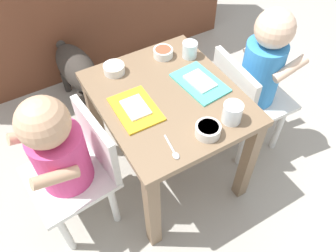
{
  "coord_description": "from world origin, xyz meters",
  "views": [
    {
      "loc": [
        -0.43,
        -0.73,
        1.31
      ],
      "look_at": [
        0.0,
        0.0,
        0.31
      ],
      "focal_mm": 35.96,
      "sensor_mm": 36.0,
      "label": 1
    }
  ],
  "objects_px": {
    "dining_table": "(168,113)",
    "cereal_bowl_left_side": "(114,69)",
    "food_tray_right": "(200,82)",
    "spoon_by_left_tray": "(173,149)",
    "dog": "(80,71)",
    "seated_child_right": "(260,71)",
    "seated_child_left": "(62,152)",
    "cereal_bowl_right_side": "(163,52)",
    "water_cup_left": "(232,114)",
    "veggie_bowl_near": "(208,130)",
    "water_cup_right": "(190,50)",
    "food_tray_left": "(136,109)"
  },
  "relations": [
    {
      "from": "dining_table",
      "to": "cereal_bowl_left_side",
      "type": "bearing_deg",
      "value": 118.27
    },
    {
      "from": "food_tray_right",
      "to": "spoon_by_left_tray",
      "type": "distance_m",
      "value": 0.32
    },
    {
      "from": "dog",
      "to": "seated_child_right",
      "type": "bearing_deg",
      "value": -49.27
    },
    {
      "from": "seated_child_left",
      "to": "cereal_bowl_right_side",
      "type": "relative_size",
      "value": 8.7
    },
    {
      "from": "food_tray_right",
      "to": "spoon_by_left_tray",
      "type": "height_order",
      "value": "food_tray_right"
    },
    {
      "from": "seated_child_right",
      "to": "spoon_by_left_tray",
      "type": "xyz_separation_m",
      "value": [
        -0.51,
        -0.18,
        0.04
      ]
    },
    {
      "from": "seated_child_right",
      "to": "dog",
      "type": "xyz_separation_m",
      "value": [
        -0.55,
        0.64,
        -0.23
      ]
    },
    {
      "from": "food_tray_right",
      "to": "water_cup_left",
      "type": "relative_size",
      "value": 3.03
    },
    {
      "from": "dining_table",
      "to": "seated_child_right",
      "type": "relative_size",
      "value": 0.8
    },
    {
      "from": "water_cup_left",
      "to": "veggie_bowl_near",
      "type": "distance_m",
      "value": 0.1
    },
    {
      "from": "cereal_bowl_left_side",
      "to": "water_cup_left",
      "type": "bearing_deg",
      "value": -60.88
    },
    {
      "from": "seated_child_left",
      "to": "dog",
      "type": "height_order",
      "value": "seated_child_left"
    },
    {
      "from": "dog",
      "to": "water_cup_right",
      "type": "xyz_separation_m",
      "value": [
        0.34,
        -0.47,
        0.3
      ]
    },
    {
      "from": "seated_child_left",
      "to": "water_cup_left",
      "type": "bearing_deg",
      "value": -20.73
    },
    {
      "from": "water_cup_right",
      "to": "cereal_bowl_right_side",
      "type": "xyz_separation_m",
      "value": [
        -0.09,
        0.05,
        -0.01
      ]
    },
    {
      "from": "water_cup_right",
      "to": "spoon_by_left_tray",
      "type": "bearing_deg",
      "value": -129.09
    },
    {
      "from": "seated_child_right",
      "to": "water_cup_right",
      "type": "height_order",
      "value": "seated_child_right"
    },
    {
      "from": "cereal_bowl_left_side",
      "to": "food_tray_right",
      "type": "bearing_deg",
      "value": -41.48
    },
    {
      "from": "food_tray_left",
      "to": "water_cup_left",
      "type": "height_order",
      "value": "water_cup_left"
    },
    {
      "from": "dining_table",
      "to": "water_cup_left",
      "type": "bearing_deg",
      "value": -60.04
    },
    {
      "from": "seated_child_left",
      "to": "veggie_bowl_near",
      "type": "xyz_separation_m",
      "value": [
        0.42,
        -0.21,
        0.07
      ]
    },
    {
      "from": "dog",
      "to": "cereal_bowl_right_side",
      "type": "xyz_separation_m",
      "value": [
        0.25,
        -0.41,
        0.29
      ]
    },
    {
      "from": "water_cup_left",
      "to": "dog",
      "type": "bearing_deg",
      "value": 108.35
    },
    {
      "from": "dog",
      "to": "food_tray_right",
      "type": "relative_size",
      "value": 2.23
    },
    {
      "from": "cereal_bowl_right_side",
      "to": "spoon_by_left_tray",
      "type": "xyz_separation_m",
      "value": [
        -0.2,
        -0.41,
        -0.01
      ]
    },
    {
      "from": "seated_child_left",
      "to": "water_cup_right",
      "type": "bearing_deg",
      "value": 14.83
    },
    {
      "from": "cereal_bowl_right_side",
      "to": "dog",
      "type": "bearing_deg",
      "value": 120.9
    },
    {
      "from": "dog",
      "to": "veggie_bowl_near",
      "type": "xyz_separation_m",
      "value": [
        0.17,
        -0.83,
        0.29
      ]
    },
    {
      "from": "seated_child_left",
      "to": "spoon_by_left_tray",
      "type": "bearing_deg",
      "value": -35.05
    },
    {
      "from": "dining_table",
      "to": "cereal_bowl_right_side",
      "type": "distance_m",
      "value": 0.25
    },
    {
      "from": "seated_child_left",
      "to": "dog",
      "type": "xyz_separation_m",
      "value": [
        0.25,
        0.62,
        -0.22
      ]
    },
    {
      "from": "spoon_by_left_tray",
      "to": "water_cup_left",
      "type": "bearing_deg",
      "value": 2.07
    },
    {
      "from": "dog",
      "to": "cereal_bowl_right_side",
      "type": "relative_size",
      "value": 6.22
    },
    {
      "from": "food_tray_left",
      "to": "food_tray_right",
      "type": "distance_m",
      "value": 0.26
    },
    {
      "from": "veggie_bowl_near",
      "to": "spoon_by_left_tray",
      "type": "height_order",
      "value": "veggie_bowl_near"
    },
    {
      "from": "food_tray_left",
      "to": "cereal_bowl_left_side",
      "type": "bearing_deg",
      "value": 84.86
    },
    {
      "from": "water_cup_left",
      "to": "seated_child_right",
      "type": "bearing_deg",
      "value": 31.74
    },
    {
      "from": "spoon_by_left_tray",
      "to": "veggie_bowl_near",
      "type": "bearing_deg",
      "value": -0.52
    },
    {
      "from": "dog",
      "to": "cereal_bowl_left_side",
      "type": "relative_size",
      "value": 6.03
    },
    {
      "from": "water_cup_right",
      "to": "cereal_bowl_left_side",
      "type": "height_order",
      "value": "water_cup_right"
    },
    {
      "from": "veggie_bowl_near",
      "to": "water_cup_left",
      "type": "bearing_deg",
      "value": 5.39
    },
    {
      "from": "water_cup_right",
      "to": "cereal_bowl_right_side",
      "type": "distance_m",
      "value": 0.1
    },
    {
      "from": "seated_child_left",
      "to": "cereal_bowl_right_side",
      "type": "xyz_separation_m",
      "value": [
        0.5,
        0.21,
        0.07
      ]
    },
    {
      "from": "dining_table",
      "to": "seated_child_left",
      "type": "xyz_separation_m",
      "value": [
        -0.4,
        -0.01,
        0.04
      ]
    },
    {
      "from": "seated_child_left",
      "to": "food_tray_left",
      "type": "relative_size",
      "value": 3.55
    },
    {
      "from": "seated_child_right",
      "to": "food_tray_right",
      "type": "xyz_separation_m",
      "value": [
        -0.27,
        0.02,
        0.04
      ]
    },
    {
      "from": "cereal_bowl_right_side",
      "to": "spoon_by_left_tray",
      "type": "distance_m",
      "value": 0.46
    },
    {
      "from": "dining_table",
      "to": "cereal_bowl_right_side",
      "type": "height_order",
      "value": "cereal_bowl_right_side"
    },
    {
      "from": "seated_child_left",
      "to": "seated_child_right",
      "type": "xyz_separation_m",
      "value": [
        0.8,
        -0.02,
        0.01
      ]
    },
    {
      "from": "veggie_bowl_near",
      "to": "seated_child_left",
      "type": "bearing_deg",
      "value": 153.86
    }
  ]
}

